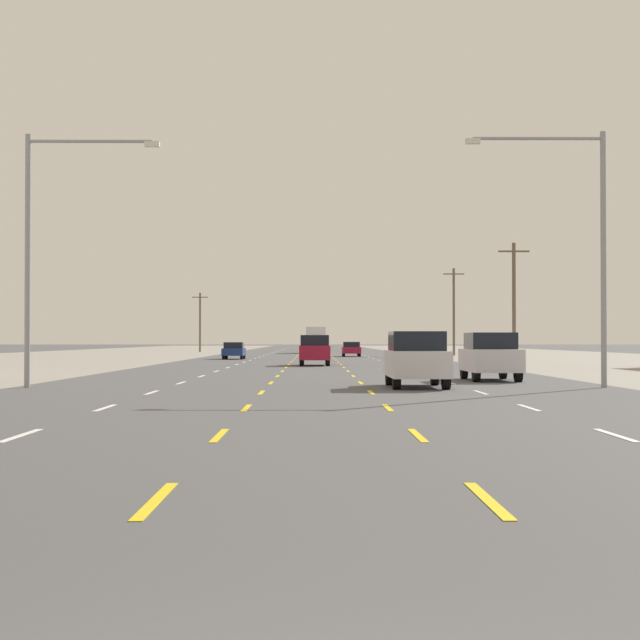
# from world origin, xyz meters

# --- Properties ---
(ground_plane) EXTENTS (572.00, 572.00, 0.00)m
(ground_plane) POSITION_xyz_m (0.00, 66.00, 0.00)
(ground_plane) COLOR #4C4C4F
(lane_markings) EXTENTS (10.64, 227.60, 0.01)m
(lane_markings) POSITION_xyz_m (0.00, 104.50, 0.01)
(lane_markings) COLOR white
(lane_markings) RESTS_ON ground
(signal_span_wire) EXTENTS (27.27, 0.53, 9.97)m
(signal_span_wire) POSITION_xyz_m (0.01, 11.40, 6.08)
(signal_span_wire) COLOR brown
(signal_span_wire) RESTS_ON ground
(suv_inner_right_nearest) EXTENTS (1.98, 4.90, 1.98)m
(suv_inner_right_nearest) POSITION_xyz_m (3.56, 33.25, 1.03)
(suv_inner_right_nearest) COLOR silver
(suv_inner_right_nearest) RESTS_ON ground
(suv_far_right_near) EXTENTS (1.98, 4.90, 1.98)m
(suv_far_right_near) POSITION_xyz_m (7.24, 39.58, 1.03)
(suv_far_right_near) COLOR silver
(suv_far_right_near) RESTS_ON ground
(suv_center_turn_mid) EXTENTS (1.98, 4.90, 1.98)m
(suv_center_turn_mid) POSITION_xyz_m (-0.01, 64.74, 1.03)
(suv_center_turn_mid) COLOR maroon
(suv_center_turn_mid) RESTS_ON ground
(sedan_far_left_midfar) EXTENTS (1.80, 4.50, 1.46)m
(sedan_far_left_midfar) POSITION_xyz_m (-6.96, 87.01, 0.76)
(sedan_far_left_midfar) COLOR navy
(sedan_far_left_midfar) RESTS_ON ground
(sedan_inner_right_far) EXTENTS (1.80, 4.50, 1.46)m
(sedan_inner_right_far) POSITION_xyz_m (3.67, 100.63, 0.76)
(sedan_inner_right_far) COLOR maroon
(sedan_inner_right_far) RESTS_ON ground
(box_truck_center_turn_farther) EXTENTS (2.40, 7.20, 3.23)m
(box_truck_center_turn_farther) POSITION_xyz_m (0.21, 126.90, 1.84)
(box_truck_center_turn_farther) COLOR #235B2D
(box_truck_center_turn_farther) RESTS_ON ground
(streetlight_left_row_0) EXTENTS (4.73, 0.26, 8.94)m
(streetlight_left_row_0) POSITION_xyz_m (-9.60, 32.97, 5.29)
(streetlight_left_row_0) COLOR gray
(streetlight_left_row_0) RESTS_ON ground
(streetlight_right_row_0) EXTENTS (4.97, 0.26, 9.05)m
(streetlight_right_row_0) POSITION_xyz_m (9.56, 32.97, 5.38)
(streetlight_right_row_0) COLOR gray
(streetlight_right_row_0) RESTS_ON ground
(utility_pole_right_row_1) EXTENTS (2.20, 0.26, 8.53)m
(utility_pole_right_row_1) POSITION_xyz_m (14.08, 70.24, 4.46)
(utility_pole_right_row_1) COLOR brown
(utility_pole_right_row_1) RESTS_ON ground
(utility_pole_right_row_2) EXTENTS (2.20, 0.26, 9.19)m
(utility_pole_right_row_2) POSITION_xyz_m (14.68, 106.65, 4.79)
(utility_pole_right_row_2) COLOR brown
(utility_pole_right_row_2) RESTS_ON ground
(utility_pole_left_row_3) EXTENTS (2.20, 0.26, 8.06)m
(utility_pole_left_row_3) POSITION_xyz_m (-15.56, 139.78, 4.22)
(utility_pole_left_row_3) COLOR brown
(utility_pole_left_row_3) RESTS_ON ground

